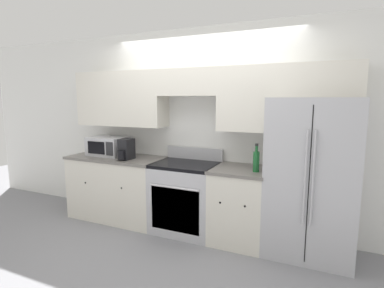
% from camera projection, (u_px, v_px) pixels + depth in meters
% --- Properties ---
extents(ground_plane, '(12.00, 12.00, 0.00)m').
position_uv_depth(ground_plane, '(181.00, 242.00, 3.58)').
color(ground_plane, gray).
extents(wall_back, '(8.00, 0.39, 2.60)m').
position_uv_depth(wall_back, '(201.00, 117.00, 3.89)').
color(wall_back, white).
rests_on(wall_back, ground_plane).
extents(lower_cabinets_left, '(1.37, 0.64, 0.89)m').
position_uv_depth(lower_cabinets_left, '(118.00, 187.00, 4.26)').
color(lower_cabinets_left, silver).
rests_on(lower_cabinets_left, ground_plane).
extents(lower_cabinets_right, '(0.64, 0.64, 0.89)m').
position_uv_depth(lower_cabinets_right, '(240.00, 205.00, 3.55)').
color(lower_cabinets_right, silver).
rests_on(lower_cabinets_right, ground_plane).
extents(oven_range, '(0.80, 0.65, 1.05)m').
position_uv_depth(oven_range, '(186.00, 197.00, 3.83)').
color(oven_range, '#B7B7BC').
rests_on(oven_range, ground_plane).
extents(refrigerator, '(0.90, 0.75, 1.71)m').
position_uv_depth(refrigerator, '(311.00, 178.00, 3.22)').
color(refrigerator, '#B7B7BC').
rests_on(refrigerator, ground_plane).
extents(microwave, '(0.52, 0.41, 0.26)m').
position_uv_depth(microwave, '(109.00, 146.00, 4.31)').
color(microwave, '#B7B7BC').
rests_on(microwave, lower_cabinets_left).
extents(bottle, '(0.07, 0.07, 0.32)m').
position_uv_depth(bottle, '(256.00, 161.00, 3.30)').
color(bottle, '#195928').
rests_on(bottle, lower_cabinets_right).
extents(coffee_maker, '(0.15, 0.26, 0.28)m').
position_uv_depth(coffee_maker, '(126.00, 150.00, 3.98)').
color(coffee_maker, black).
rests_on(coffee_maker, lower_cabinets_left).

